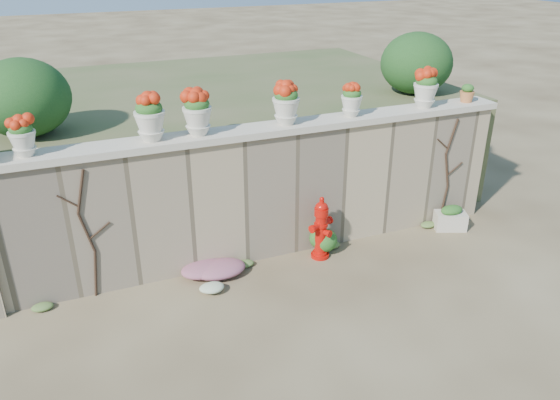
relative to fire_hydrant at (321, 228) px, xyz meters
name	(u,v)px	position (x,y,z in m)	size (l,w,h in m)	color
ground	(317,314)	(-0.70, -1.33, -0.52)	(80.00, 80.00, 0.00)	#4D3D26
stone_wall	(268,195)	(-0.70, 0.47, 0.48)	(8.00, 0.40, 2.00)	tan
wall_cap	(267,130)	(-0.70, 0.47, 1.53)	(8.10, 0.52, 0.10)	beige
raised_fill	(210,135)	(-0.70, 3.67, 0.48)	(9.00, 6.00, 2.00)	#384C23
back_shrub_left	(23,98)	(-3.90, 1.67, 2.03)	(1.30, 1.30, 1.10)	#143814
back_shrub_right	(416,63)	(2.70, 1.67, 2.03)	(1.30, 1.30, 1.10)	#143814
vine_left	(88,233)	(-3.37, 0.25, 0.47)	(0.60, 0.04, 1.91)	black
vine_right	(447,171)	(2.53, 0.25, 0.47)	(0.60, 0.04, 1.91)	black
fire_hydrant	(321,228)	(0.00, 0.00, 0.00)	(0.44, 0.32, 1.03)	#BA0D07
planter_box	(450,218)	(2.51, -0.01, -0.32)	(0.60, 0.49, 0.44)	beige
green_shrub	(327,238)	(0.15, 0.07, -0.24)	(0.58, 0.52, 0.55)	#1E5119
magenta_clump	(216,267)	(-1.68, 0.11, -0.38)	(1.01, 0.68, 0.27)	#C5278B
white_flowers	(212,287)	(-1.86, -0.32, -0.42)	(0.56, 0.45, 0.20)	white
urn_pot_0	(22,136)	(-3.94, 0.47, 1.83)	(0.33, 0.33, 0.51)	beige
urn_pot_1	(150,117)	(-2.37, 0.47, 1.90)	(0.41, 0.41, 0.65)	beige
urn_pot_2	(197,113)	(-1.72, 0.47, 1.89)	(0.40, 0.40, 0.63)	beige
urn_pot_3	(286,103)	(-0.40, 0.47, 1.89)	(0.40, 0.40, 0.63)	beige
urn_pot_4	(352,100)	(0.69, 0.47, 1.83)	(0.33, 0.33, 0.51)	beige
urn_pot_5	(426,88)	(2.05, 0.47, 1.89)	(0.39, 0.39, 0.62)	beige
terracotta_pot	(467,94)	(2.90, 0.47, 1.72)	(0.25, 0.25, 0.29)	#C1703B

